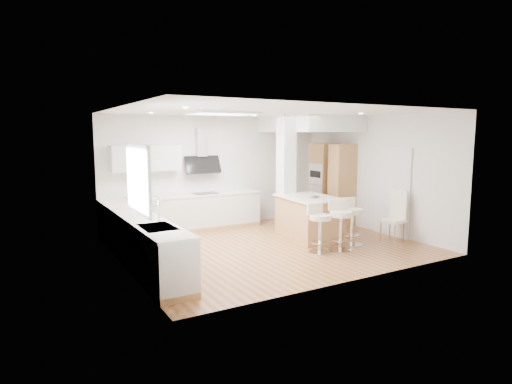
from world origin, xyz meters
TOP-DOWN VIEW (x-y plane):
  - ground at (0.00, 0.00)m, footprint 6.00×6.00m
  - ceiling at (0.00, 0.00)m, footprint 6.00×5.00m
  - wall_back at (0.00, 2.50)m, footprint 6.00×0.04m
  - wall_left at (-3.00, 0.00)m, footprint 0.04×5.00m
  - wall_right at (3.00, 0.00)m, footprint 0.04×5.00m
  - skylight at (-0.79, 0.60)m, footprint 4.10×2.10m
  - window_left at (-2.96, -0.90)m, footprint 0.06×1.28m
  - doorway_right at (2.97, -0.60)m, footprint 0.05×1.00m
  - counter_left at (-2.70, 0.23)m, footprint 0.63×4.50m
  - counter_back at (-0.91, 2.22)m, footprint 3.62×0.63m
  - pillar at (1.05, 0.95)m, footprint 0.35×0.35m
  - soffit at (2.10, 1.40)m, footprint 1.78×2.20m
  - oven_column at (2.68, 1.23)m, footprint 0.63×1.21m
  - peninsula at (1.14, 0.15)m, footprint 1.19×1.66m
  - bar_stool_a at (0.57, -0.94)m, footprint 0.47×0.47m
  - bar_stool_b at (1.04, -1.01)m, footprint 0.59×0.59m
  - bar_stool_c at (1.54, -0.80)m, footprint 0.49×0.49m
  - dining_chair at (2.64, -1.00)m, footprint 0.50×0.50m

SIDE VIEW (x-z plane):
  - ground at x=0.00m, z-range 0.00..0.00m
  - ceiling at x=0.00m, z-range -0.01..0.01m
  - counter_left at x=-2.70m, z-range -0.22..1.13m
  - peninsula at x=1.14m, z-range -0.03..1.00m
  - bar_stool_a at x=0.57m, z-range 0.06..1.05m
  - bar_stool_c at x=1.54m, z-range 0.06..1.07m
  - bar_stool_b at x=1.04m, z-range 0.06..1.10m
  - dining_chair at x=2.64m, z-range 0.04..1.17m
  - counter_back at x=-0.91m, z-range -0.55..1.95m
  - doorway_right at x=2.97m, z-range -0.05..2.05m
  - oven_column at x=2.68m, z-range 0.00..2.10m
  - wall_back at x=0.00m, z-range 0.00..2.80m
  - wall_left at x=-3.00m, z-range 0.00..2.80m
  - wall_right at x=3.00m, z-range 0.00..2.80m
  - pillar at x=1.05m, z-range 0.00..2.80m
  - window_left at x=-2.96m, z-range 1.16..2.23m
  - soffit at x=2.10m, z-range 2.40..2.80m
  - skylight at x=-0.79m, z-range 2.74..2.80m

